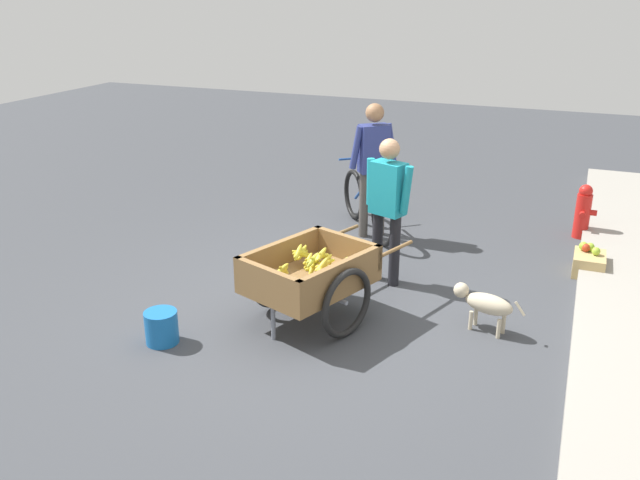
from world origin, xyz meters
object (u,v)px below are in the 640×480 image
Objects in this scene: fruit_cart at (311,277)px; dog at (485,303)px; bicycle at (368,204)px; plastic_bucket at (162,327)px; cyclist_person at (373,158)px; fire_hydrant at (583,211)px; vendor_person at (388,200)px; apple_crate at (589,262)px.

fruit_cart is 2.75× the size of dog.
plastic_bucket is at bearing -13.27° from bicycle.
dog is at bearing 116.28° from plastic_bucket.
cyclist_person is 3.42m from plastic_bucket.
bicycle is at bearing -73.03° from fire_hydrant.
fire_hydrant is (-2.82, 0.73, 0.06)m from dog.
fruit_cart is 2.40m from cyclist_person.
dog reaches higher than plastic_bucket.
fruit_cart is 2.70× the size of fire_hydrant.
fruit_cart is 1.36× the size of bicycle.
bicycle is 2.02× the size of dog.
bicycle is 4.55× the size of plastic_bucket.
bicycle reaches higher than dog.
dog is (0.67, 1.12, -0.63)m from vendor_person.
fire_hydrant is 1.52× the size of apple_crate.
plastic_bucket is (4.08, -3.28, -0.19)m from fire_hydrant.
bicycle reaches higher than fruit_cart.
plastic_bucket is (3.32, -0.78, -0.21)m from bicycle.
bicycle is 0.82× the size of cyclist_person.
bicycle is at bearing -174.01° from fruit_cart.
cyclist_person is 2.42× the size of fire_hydrant.
apple_crate is at bearing 117.52° from vendor_person.
apple_crate is (0.24, 2.52, -0.85)m from cyclist_person.
dog is (1.94, 1.67, -0.70)m from cyclist_person.
cyclist_person is at bearing 38.97° from bicycle.
vendor_person is 2.35m from apple_crate.
cyclist_person is at bearing -139.30° from dog.
vendor_person is 3.45× the size of apple_crate.
fruit_cart is 1.19× the size of vendor_person.
bicycle reaches higher than apple_crate.
cyclist_person reaches higher than vendor_person.
fruit_cart is 2.47m from bicycle.
dog is 1.49× the size of apple_crate.
fire_hydrant is (-3.22, 2.24, -0.10)m from fruit_cart.
apple_crate is at bearing 131.04° from plastic_bucket.
fire_hydrant is 5.24m from plastic_bucket.
plastic_bucket is (0.86, -1.04, -0.29)m from fruit_cart.
bicycle reaches higher than fire_hydrant.
plastic_bucket is (1.93, -1.43, -0.75)m from vendor_person.
vendor_person reaches higher than apple_crate.
apple_crate is at bearing 5.99° from fire_hydrant.
bicycle is 2.65m from apple_crate.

